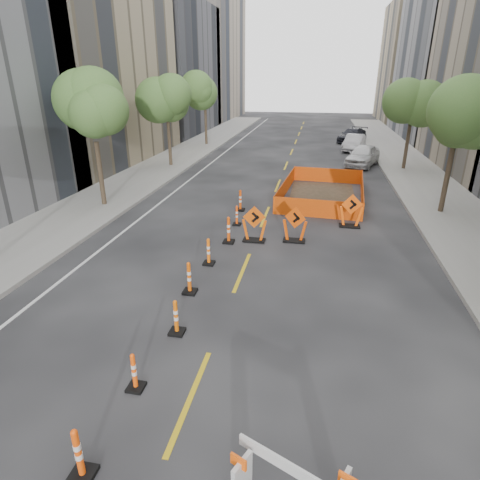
% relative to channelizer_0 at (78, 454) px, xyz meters
% --- Properties ---
extents(ground_plane, '(140.00, 140.00, 0.00)m').
position_rel_channelizer_0_xyz_m(ground_plane, '(1.25, 4.06, -0.53)').
color(ground_plane, black).
extents(sidewalk_left, '(4.00, 90.00, 0.15)m').
position_rel_channelizer_0_xyz_m(sidewalk_left, '(-7.75, 16.06, -0.45)').
color(sidewalk_left, gray).
rests_on(sidewalk_left, ground).
extents(sidewalk_right, '(4.00, 90.00, 0.15)m').
position_rel_channelizer_0_xyz_m(sidewalk_right, '(10.25, 16.06, -0.45)').
color(sidewalk_right, gray).
rests_on(sidewalk_right, ground).
extents(bld_left_d, '(12.00, 16.00, 14.00)m').
position_rel_channelizer_0_xyz_m(bld_left_d, '(-15.75, 43.26, 6.47)').
color(bld_left_d, '#4C4C51').
rests_on(bld_left_d, ground).
extents(bld_left_e, '(12.00, 20.00, 20.00)m').
position_rel_channelizer_0_xyz_m(bld_left_e, '(-15.75, 59.66, 9.47)').
color(bld_left_e, gray).
rests_on(bld_left_e, ground).
extents(bld_right_d, '(12.00, 18.00, 20.00)m').
position_rel_channelizer_0_xyz_m(bld_right_d, '(18.25, 44.26, 9.47)').
color(bld_right_d, gray).
rests_on(bld_right_d, ground).
extents(bld_right_e, '(12.00, 14.00, 16.00)m').
position_rel_channelizer_0_xyz_m(bld_right_e, '(18.25, 62.66, 7.47)').
color(bld_right_e, tan).
rests_on(bld_right_e, ground).
extents(tree_l_b, '(2.80, 2.80, 5.95)m').
position_rel_channelizer_0_xyz_m(tree_l_b, '(-7.15, 14.06, 4.00)').
color(tree_l_b, '#382B1E').
rests_on(tree_l_b, ground).
extents(tree_l_c, '(2.80, 2.80, 5.95)m').
position_rel_channelizer_0_xyz_m(tree_l_c, '(-7.15, 24.06, 4.00)').
color(tree_l_c, '#382B1E').
rests_on(tree_l_c, ground).
extents(tree_l_d, '(2.80, 2.80, 5.95)m').
position_rel_channelizer_0_xyz_m(tree_l_d, '(-7.15, 34.06, 4.00)').
color(tree_l_d, '#382B1E').
rests_on(tree_l_d, ground).
extents(tree_r_b, '(2.80, 2.80, 5.95)m').
position_rel_channelizer_0_xyz_m(tree_r_b, '(9.65, 16.06, 4.00)').
color(tree_r_b, '#382B1E').
rests_on(tree_r_b, ground).
extents(tree_r_c, '(2.80, 2.80, 5.95)m').
position_rel_channelizer_0_xyz_m(tree_r_c, '(9.65, 26.06, 4.00)').
color(tree_r_c, '#382B1E').
rests_on(tree_r_c, ground).
extents(channelizer_0, '(0.42, 0.42, 1.06)m').
position_rel_channelizer_0_xyz_m(channelizer_0, '(0.00, 0.00, 0.00)').
color(channelizer_0, '#F34A0A').
rests_on(channelizer_0, ground).
extents(channelizer_1, '(0.36, 0.36, 0.92)m').
position_rel_channelizer_0_xyz_m(channelizer_1, '(0.01, 2.11, -0.07)').
color(channelizer_1, '#FF510A').
rests_on(channelizer_1, ground).
extents(channelizer_2, '(0.39, 0.39, 0.99)m').
position_rel_channelizer_0_xyz_m(channelizer_2, '(0.21, 4.21, -0.03)').
color(channelizer_2, '#DC5C09').
rests_on(channelizer_2, ground).
extents(channelizer_3, '(0.42, 0.42, 1.06)m').
position_rel_channelizer_0_xyz_m(channelizer_3, '(-0.09, 6.32, 0.00)').
color(channelizer_3, '#D75109').
rests_on(channelizer_3, ground).
extents(channelizer_4, '(0.39, 0.39, 1.00)m').
position_rel_channelizer_0_xyz_m(channelizer_4, '(-0.04, 8.42, -0.03)').
color(channelizer_4, '#FF660A').
rests_on(channelizer_4, ground).
extents(channelizer_5, '(0.44, 0.44, 1.11)m').
position_rel_channelizer_0_xyz_m(channelizer_5, '(0.23, 10.53, 0.03)').
color(channelizer_5, '#E14A09').
rests_on(channelizer_5, ground).
extents(channelizer_6, '(0.36, 0.36, 0.92)m').
position_rel_channelizer_0_xyz_m(channelizer_6, '(0.14, 12.63, -0.07)').
color(channelizer_6, '#F7480A').
rests_on(channelizer_6, ground).
extents(channelizer_7, '(0.42, 0.42, 1.07)m').
position_rel_channelizer_0_xyz_m(channelizer_7, '(-0.10, 14.74, 0.01)').
color(channelizer_7, '#D64409').
rests_on(channelizer_7, ground).
extents(chevron_sign_left, '(1.09, 0.75, 1.51)m').
position_rel_channelizer_0_xyz_m(chevron_sign_left, '(1.22, 10.88, 0.23)').
color(chevron_sign_left, '#D74D09').
rests_on(chevron_sign_left, ground).
extents(chevron_sign_center, '(1.14, 0.89, 1.49)m').
position_rel_channelizer_0_xyz_m(chevron_sign_center, '(2.84, 11.15, 0.22)').
color(chevron_sign_center, '#E44909').
rests_on(chevron_sign_center, ground).
extents(chevron_sign_right, '(1.10, 0.78, 1.52)m').
position_rel_channelizer_0_xyz_m(chevron_sign_right, '(5.17, 13.35, 0.23)').
color(chevron_sign_right, '#F9550A').
rests_on(chevron_sign_right, ground).
extents(safety_fence, '(4.72, 7.44, 0.89)m').
position_rel_channelizer_0_xyz_m(safety_fence, '(3.97, 17.91, -0.08)').
color(safety_fence, '#FF610D').
rests_on(safety_fence, ground).
extents(parked_car_near, '(3.20, 4.86, 1.54)m').
position_rel_channelizer_0_xyz_m(parked_car_near, '(6.88, 27.15, 0.24)').
color(parked_car_near, silver).
rests_on(parked_car_near, ground).
extents(parked_car_mid, '(2.44, 4.49, 1.40)m').
position_rel_channelizer_0_xyz_m(parked_car_mid, '(6.72, 33.81, 0.17)').
color(parked_car_mid, '#B0AEB4').
rests_on(parked_car_mid, ground).
extents(parked_car_far, '(3.56, 5.07, 1.36)m').
position_rel_channelizer_0_xyz_m(parked_car_far, '(6.89, 38.89, 0.15)').
color(parked_car_far, black).
rests_on(parked_car_far, ground).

